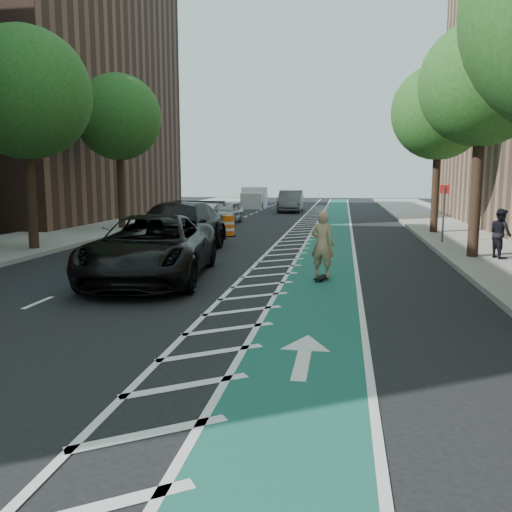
% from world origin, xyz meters
% --- Properties ---
extents(ground, '(120.00, 120.00, 0.00)m').
position_xyz_m(ground, '(0.00, 0.00, 0.00)').
color(ground, black).
rests_on(ground, ground).
extents(bike_lane, '(2.00, 90.00, 0.01)m').
position_xyz_m(bike_lane, '(3.00, 10.00, 0.01)').
color(bike_lane, '#18554D').
rests_on(bike_lane, ground).
extents(buffer_strip, '(1.40, 90.00, 0.01)m').
position_xyz_m(buffer_strip, '(1.50, 10.00, 0.01)').
color(buffer_strip, silver).
rests_on(buffer_strip, ground).
extents(sidewalk_right, '(5.00, 90.00, 0.15)m').
position_xyz_m(sidewalk_right, '(9.50, 10.00, 0.07)').
color(sidewalk_right, gray).
rests_on(sidewalk_right, ground).
extents(sidewalk_left, '(5.00, 90.00, 0.15)m').
position_xyz_m(sidewalk_left, '(-9.50, 10.00, 0.07)').
color(sidewalk_left, gray).
rests_on(sidewalk_left, ground).
extents(curb_right, '(0.12, 90.00, 0.16)m').
position_xyz_m(curb_right, '(7.05, 10.00, 0.08)').
color(curb_right, gray).
rests_on(curb_right, ground).
extents(curb_left, '(0.12, 90.00, 0.16)m').
position_xyz_m(curb_left, '(-7.05, 10.00, 0.08)').
color(curb_left, gray).
rests_on(curb_left, ground).
extents(building_left_far, '(14.00, 22.00, 18.00)m').
position_xyz_m(building_left_far, '(-17.50, 24.00, 9.00)').
color(building_left_far, brown).
rests_on(building_left_far, ground).
extents(tree_r_c, '(4.20, 4.20, 7.90)m').
position_xyz_m(tree_r_c, '(7.90, 8.00, 5.77)').
color(tree_r_c, '#382619').
rests_on(tree_r_c, ground).
extents(tree_l_c, '(4.20, 4.20, 7.90)m').
position_xyz_m(tree_l_c, '(-7.90, 8.00, 5.77)').
color(tree_l_c, '#382619').
rests_on(tree_l_c, ground).
extents(tree_r_d, '(4.20, 4.20, 7.90)m').
position_xyz_m(tree_r_d, '(7.90, 16.00, 5.77)').
color(tree_r_d, '#382619').
rests_on(tree_r_d, ground).
extents(tree_l_d, '(4.20, 4.20, 7.90)m').
position_xyz_m(tree_l_d, '(-7.90, 16.00, 5.77)').
color(tree_l_d, '#382619').
rests_on(tree_l_d, ground).
extents(sign_post, '(0.35, 0.08, 2.47)m').
position_xyz_m(sign_post, '(7.60, 12.00, 1.35)').
color(sign_post, '#4C4C4C').
rests_on(sign_post, ground).
extents(skateboard, '(0.43, 0.79, 0.10)m').
position_xyz_m(skateboard, '(3.03, 3.68, 0.08)').
color(skateboard, black).
rests_on(skateboard, ground).
extents(skateboarder, '(0.76, 0.61, 1.81)m').
position_xyz_m(skateboarder, '(3.03, 3.68, 1.01)').
color(skateboarder, tan).
rests_on(skateboarder, skateboard).
extents(suv_near, '(3.67, 6.68, 1.77)m').
position_xyz_m(suv_near, '(-1.61, 3.10, 0.89)').
color(suv_near, black).
rests_on(suv_near, ground).
extents(suv_far, '(2.68, 6.49, 1.88)m').
position_xyz_m(suv_far, '(-2.40, 7.88, 0.94)').
color(suv_far, black).
rests_on(suv_far, ground).
extents(car_silver, '(1.78, 3.98, 1.33)m').
position_xyz_m(car_silver, '(-3.44, 20.89, 0.67)').
color(car_silver, '#A5A5AA').
rests_on(car_silver, ground).
extents(car_grey, '(1.91, 5.16, 1.69)m').
position_xyz_m(car_grey, '(-0.59, 31.89, 0.84)').
color(car_grey, '#5A595E').
rests_on(car_grey, ground).
extents(pedestrian, '(0.82, 0.94, 1.64)m').
position_xyz_m(pedestrian, '(8.68, 7.75, 0.97)').
color(pedestrian, black).
rests_on(pedestrian, sidewalk_right).
extents(box_truck, '(2.16, 4.48, 1.83)m').
position_xyz_m(box_truck, '(-4.28, 36.45, 0.84)').
color(box_truck, silver).
rests_on(box_truck, ground).
extents(barrel_a, '(0.66, 0.66, 0.90)m').
position_xyz_m(barrel_a, '(-3.80, 5.44, 0.42)').
color(barrel_a, '#E0550B').
rests_on(barrel_a, ground).
extents(barrel_b, '(0.72, 0.72, 0.99)m').
position_xyz_m(barrel_b, '(-1.80, 14.00, 0.47)').
color(barrel_b, '#FA610D').
rests_on(barrel_b, ground).
extents(barrel_c, '(0.72, 0.72, 0.98)m').
position_xyz_m(barrel_c, '(-4.00, 15.44, 0.46)').
color(barrel_c, '#E1560B').
rests_on(barrel_c, ground).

